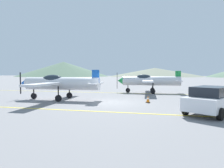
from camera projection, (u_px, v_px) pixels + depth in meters
The scene contains 9 objects.
ground_plane at pixel (113, 103), 15.58m from camera, with size 400.00×400.00×0.00m, color slate.
apron_line_near at pixel (99, 112), 11.91m from camera, with size 80.00×0.16×0.01m, color yellow.
apron_line_far at pixel (127, 93), 23.21m from camera, with size 80.00×0.16×0.01m, color yellow.
airplane_near at pixel (59, 83), 17.29m from camera, with size 7.83×9.03×2.71m.
airplane_mid at pixel (149, 81), 23.54m from camera, with size 7.85×9.04×2.71m.
car_sedan at pixel (211, 100), 11.28m from camera, with size 3.80×4.60×1.62m.
traffic_cone_front at pixel (148, 99), 15.63m from camera, with size 0.36×0.36×0.59m.
hill_left at pixel (64, 69), 168.40m from camera, with size 80.03×80.03×12.85m, color #4C6651.
hill_centerleft at pixel (155, 72), 157.93m from camera, with size 77.76×77.76×7.15m, color slate.
Camera 1 is at (3.38, -15.10, 2.37)m, focal length 30.57 mm.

